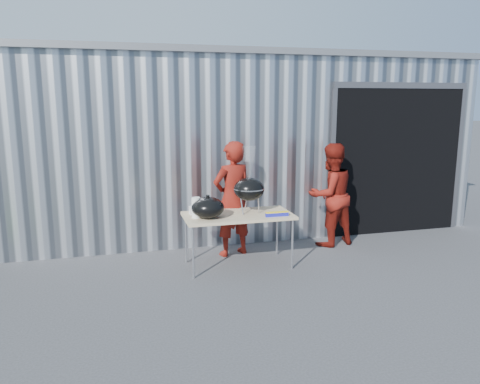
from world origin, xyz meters
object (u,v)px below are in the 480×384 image
object	(u,v)px
kettle_grill	(249,183)
person_bystander	(330,195)
person_cook	(232,199)
folding_table	(238,217)

from	to	relation	value
kettle_grill	person_bystander	distance (m)	1.64
kettle_grill	person_cook	distance (m)	0.57
folding_table	person_bystander	world-z (taller)	person_bystander
folding_table	kettle_grill	bearing A→B (deg)	14.72
person_cook	person_bystander	bearing A→B (deg)	165.87
folding_table	person_bystander	size ratio (longest dim) A/B	0.91
folding_table	kettle_grill	xyz separation A→B (m)	(0.17, 0.04, 0.46)
kettle_grill	person_cook	bearing A→B (deg)	104.89
kettle_grill	person_bystander	world-z (taller)	kettle_grill
folding_table	person_bystander	distance (m)	1.78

